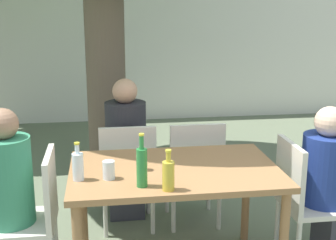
{
  "coord_description": "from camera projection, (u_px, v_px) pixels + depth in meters",
  "views": [
    {
      "loc": [
        -0.46,
        -2.87,
        1.84
      ],
      "look_at": [
        0.0,
        0.3,
        1.02
      ],
      "focal_mm": 50.0,
      "sensor_mm": 36.0,
      "label": 1
    }
  ],
  "objects": [
    {
      "name": "cafe_building_wall",
      "position": [
        130.0,
        30.0,
        7.14
      ],
      "size": [
        10.0,
        0.08,
        2.8
      ],
      "color": "white",
      "rests_on": "ground_plane"
    },
    {
      "name": "dining_table_front",
      "position": [
        174.0,
        180.0,
        3.11
      ],
      "size": [
        1.37,
        0.89,
        0.77
      ],
      "color": "#996B42",
      "rests_on": "ground_plane"
    },
    {
      "name": "patio_chair_0",
      "position": [
        34.0,
        212.0,
        3.02
      ],
      "size": [
        0.44,
        0.44,
        0.91
      ],
      "rotation": [
        0.0,
        0.0,
        -1.57
      ],
      "color": "beige",
      "rests_on": "ground_plane"
    },
    {
      "name": "patio_chair_1",
      "position": [
        304.0,
        196.0,
        3.28
      ],
      "size": [
        0.44,
        0.44,
        0.91
      ],
      "rotation": [
        0.0,
        0.0,
        1.57
      ],
      "color": "beige",
      "rests_on": "ground_plane"
    },
    {
      "name": "patio_chair_2",
      "position": [
        128.0,
        171.0,
        3.76
      ],
      "size": [
        0.44,
        0.44,
        0.91
      ],
      "rotation": [
        0.0,
        0.0,
        3.14
      ],
      "color": "beige",
      "rests_on": "ground_plane"
    },
    {
      "name": "patio_chair_3",
      "position": [
        195.0,
        167.0,
        3.84
      ],
      "size": [
        0.44,
        0.44,
        0.91
      ],
      "rotation": [
        0.0,
        0.0,
        3.14
      ],
      "color": "beige",
      "rests_on": "ground_plane"
    },
    {
      "name": "person_seated_1",
      "position": [
        336.0,
        194.0,
        3.31
      ],
      "size": [
        0.57,
        0.34,
        1.15
      ],
      "rotation": [
        0.0,
        0.0,
        1.57
      ],
      "color": "#383842",
      "rests_on": "ground_plane"
    },
    {
      "name": "person_seated_2",
      "position": [
        126.0,
        157.0,
        3.97
      ],
      "size": [
        0.33,
        0.57,
        1.24
      ],
      "rotation": [
        0.0,
        0.0,
        3.14
      ],
      "color": "#383842",
      "rests_on": "ground_plane"
    },
    {
      "name": "water_bottle_0",
      "position": [
        78.0,
        166.0,
        2.85
      ],
      "size": [
        0.07,
        0.07,
        0.24
      ],
      "color": "silver",
      "rests_on": "dining_table_front"
    },
    {
      "name": "green_bottle_1",
      "position": [
        142.0,
        166.0,
        2.75
      ],
      "size": [
        0.07,
        0.07,
        0.33
      ],
      "color": "#287A38",
      "rests_on": "dining_table_front"
    },
    {
      "name": "oil_cruet_2",
      "position": [
        168.0,
        175.0,
        2.7
      ],
      "size": [
        0.07,
        0.07,
        0.25
      ],
      "color": "gold",
      "rests_on": "dining_table_front"
    },
    {
      "name": "drinking_glass_0",
      "position": [
        109.0,
        170.0,
        2.88
      ],
      "size": [
        0.08,
        0.08,
        0.12
      ],
      "color": "silver",
      "rests_on": "dining_table_front"
    },
    {
      "name": "drinking_glass_1",
      "position": [
        142.0,
        163.0,
        3.03
      ],
      "size": [
        0.06,
        0.06,
        0.09
      ],
      "color": "white",
      "rests_on": "dining_table_front"
    }
  ]
}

